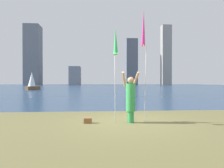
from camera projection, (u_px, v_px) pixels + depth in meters
ground at (100, 87)px, 58.60m from camera, size 120.00×138.00×0.12m
person at (131, 98)px, 7.60m from camera, size 0.68×0.50×1.85m
kite_flag_left at (116, 44)px, 7.38m from camera, size 0.16×0.50×3.41m
kite_flag_right at (144, 30)px, 8.01m from camera, size 0.16×0.61×4.25m
bag at (88, 121)px, 7.50m from camera, size 0.29×0.21×0.19m
sailboat_4 at (32, 82)px, 37.87m from camera, size 2.29×2.69×4.84m
skyline_tower_0 at (33, 55)px, 98.24m from camera, size 6.89×7.97×27.93m
skyline_tower_1 at (75, 76)px, 96.38m from camera, size 5.01×7.35×8.50m
skyline_tower_2 at (131, 62)px, 101.62m from camera, size 5.41×6.23×22.08m
skyline_tower_3 at (166, 55)px, 98.20m from camera, size 4.37×3.53×27.95m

